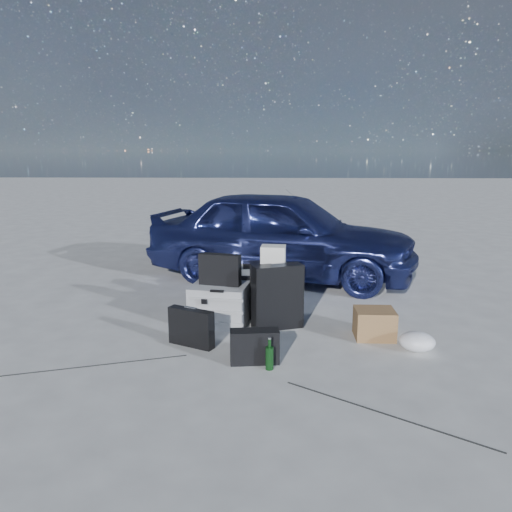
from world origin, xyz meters
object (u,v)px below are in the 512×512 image
(car, at_px, (282,234))
(pelican_case, at_px, (220,304))
(cardboard_box, at_px, (374,324))
(briefcase, at_px, (191,327))
(suitcase_left, at_px, (277,297))
(suitcase_right, at_px, (274,292))
(green_bottle, at_px, (270,354))
(duffel_bag, at_px, (255,287))

(car, bearing_deg, pelican_case, 176.74)
(cardboard_box, bearing_deg, briefcase, -171.45)
(briefcase, relative_size, suitcase_left, 0.69)
(pelican_case, bearing_deg, cardboard_box, -4.18)
(car, relative_size, briefcase, 8.14)
(briefcase, distance_m, suitcase_left, 0.98)
(pelican_case, relative_size, suitcase_right, 0.96)
(green_bottle, bearing_deg, suitcase_left, 85.69)
(car, relative_size, duffel_bag, 5.32)
(duffel_bag, height_order, green_bottle, duffel_bag)
(car, distance_m, suitcase_left, 2.12)
(car, height_order, suitcase_left, car)
(car, xyz_separation_m, green_bottle, (-0.16, -3.12, -0.51))
(pelican_case, relative_size, green_bottle, 2.14)
(duffel_bag, xyz_separation_m, cardboard_box, (1.22, -1.21, -0.03))
(car, xyz_separation_m, briefcase, (-0.91, -2.61, -0.46))
(car, xyz_separation_m, cardboard_box, (0.87, -2.35, -0.50))
(briefcase, bearing_deg, suitcase_left, 58.97)
(briefcase, height_order, suitcase_right, suitcase_right)
(suitcase_right, bearing_deg, green_bottle, -83.39)
(cardboard_box, xyz_separation_m, green_bottle, (-1.03, -0.77, -0.01))
(cardboard_box, bearing_deg, suitcase_right, 151.35)
(suitcase_left, xyz_separation_m, green_bottle, (-0.08, -1.02, -0.20))
(cardboard_box, distance_m, green_bottle, 1.29)
(suitcase_right, bearing_deg, car, 94.76)
(car, bearing_deg, suitcase_right, -167.56)
(suitcase_right, bearing_deg, briefcase, -125.72)
(pelican_case, xyz_separation_m, cardboard_box, (1.57, -0.37, -0.07))
(suitcase_right, distance_m, duffel_bag, 0.72)
(cardboard_box, height_order, green_bottle, cardboard_box)
(green_bottle, bearing_deg, suitcase_right, 88.11)
(car, height_order, cardboard_box, car)
(suitcase_left, bearing_deg, pelican_case, 148.82)
(suitcase_left, bearing_deg, suitcase_right, 76.44)
(car, distance_m, briefcase, 2.80)
(car, relative_size, suitcase_left, 5.60)
(car, relative_size, suitcase_right, 6.19)
(pelican_case, relative_size, briefcase, 1.26)
(suitcase_left, height_order, duffel_bag, suitcase_left)
(duffel_bag, bearing_deg, car, 51.64)
(pelican_case, bearing_deg, duffel_bag, 76.23)
(briefcase, height_order, duffel_bag, briefcase)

